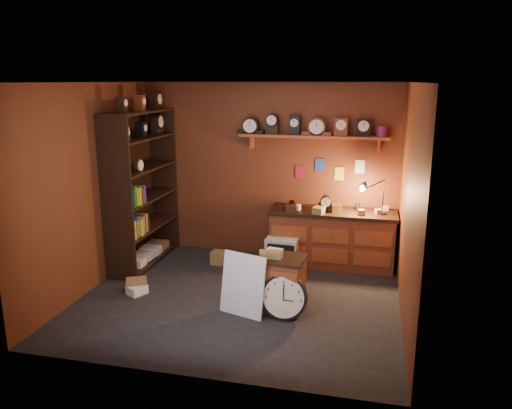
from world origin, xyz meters
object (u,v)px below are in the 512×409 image
(low_cabinet, at_px, (280,281))
(big_round_clock, at_px, (284,297))
(workbench, at_px, (332,235))
(shelving_unit, at_px, (140,182))

(low_cabinet, bearing_deg, big_round_clock, -65.88)
(workbench, relative_size, big_round_clock, 3.40)
(shelving_unit, distance_m, low_cabinet, 2.77)
(workbench, xyz_separation_m, big_round_clock, (-0.39, -1.90, -0.20))
(workbench, bearing_deg, big_round_clock, -101.70)
(low_cabinet, height_order, big_round_clock, low_cabinet)
(shelving_unit, bearing_deg, workbench, 9.89)
(low_cabinet, bearing_deg, workbench, 78.14)
(workbench, distance_m, big_round_clock, 1.95)
(low_cabinet, xyz_separation_m, big_round_clock, (0.09, -0.25, -0.10))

